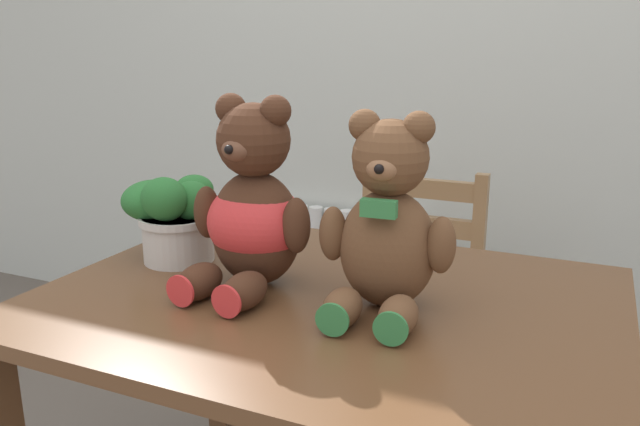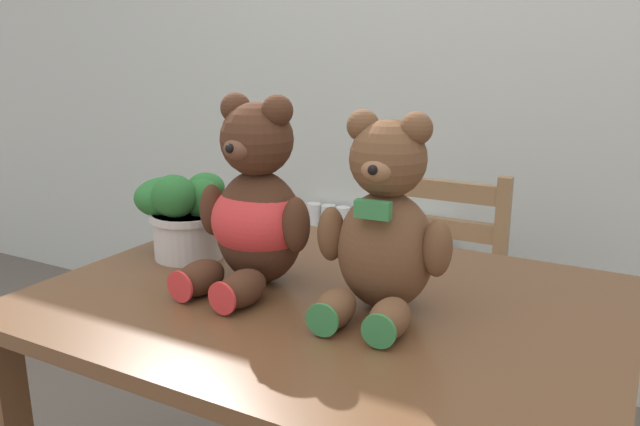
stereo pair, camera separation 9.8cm
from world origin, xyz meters
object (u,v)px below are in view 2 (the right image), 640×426
at_px(teddy_bear_left, 256,210).
at_px(teddy_bear_right, 384,228).
at_px(potted_plant, 183,212).
at_px(wooden_chair_behind, 427,311).

xyz_separation_m(teddy_bear_left, teddy_bear_right, (0.28, -0.00, 0.00)).
distance_m(teddy_bear_left, teddy_bear_right, 0.28).
height_order(teddy_bear_right, potted_plant, teddy_bear_right).
bearing_deg(teddy_bear_right, teddy_bear_left, -4.55).
xyz_separation_m(wooden_chair_behind, potted_plant, (-0.38, -0.66, 0.43)).
bearing_deg(wooden_chair_behind, teddy_bear_left, 79.76).
bearing_deg(teddy_bear_left, wooden_chair_behind, -96.38).
xyz_separation_m(wooden_chair_behind, teddy_bear_left, (-0.13, -0.72, 0.47)).
xyz_separation_m(wooden_chair_behind, teddy_bear_right, (0.15, -0.73, 0.48)).
bearing_deg(potted_plant, wooden_chair_behind, 60.33).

